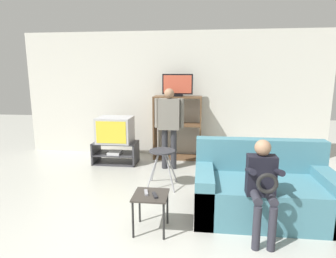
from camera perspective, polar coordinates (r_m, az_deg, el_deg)
wall_back at (r=5.98m, az=0.90°, el=6.96°), size 6.40×0.06×2.60m
tv_stand at (r=5.64m, az=-10.56°, el=-4.74°), size 0.85×0.48×0.42m
television_main at (r=5.54m, az=-10.68°, el=-0.13°), size 0.65×0.54×0.49m
media_shelf at (r=5.78m, az=1.91°, el=0.41°), size 0.97×0.40×1.29m
television_flat at (r=5.66m, az=1.95°, el=8.77°), size 0.61×0.20×0.44m
folding_stool at (r=4.33m, az=-1.19°, el=-5.49°), size 0.45×0.44×0.59m
snack_table at (r=3.21m, az=-3.52°, el=-14.20°), size 0.38×0.38×0.43m
remote_control_black at (r=3.13m, az=-2.69°, el=-13.28°), size 0.09×0.15×0.02m
remote_control_white at (r=3.20m, az=-4.46°, el=-12.74°), size 0.07×0.15×0.02m
couch at (r=3.78m, az=18.75°, el=-11.84°), size 1.69×0.97×0.89m
person_standing_adult at (r=5.08m, az=0.24°, el=1.60°), size 0.53×0.20×1.48m
person_seated_child at (r=3.12m, az=18.61°, el=-10.12°), size 0.33×0.43×1.06m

